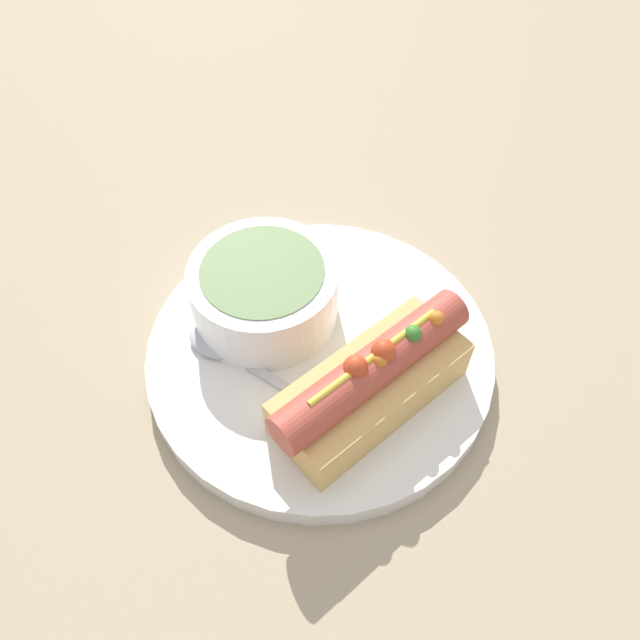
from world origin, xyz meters
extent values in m
plane|color=tan|center=(0.00, 0.00, 0.00)|extent=(4.00, 4.00, 0.00)
cylinder|color=white|center=(0.00, 0.00, 0.01)|extent=(0.27, 0.27, 0.02)
cube|color=#DBAD60|center=(-0.01, -0.06, 0.04)|extent=(0.15, 0.06, 0.04)
cylinder|color=#B24738|center=(-0.01, -0.06, 0.06)|extent=(0.16, 0.03, 0.03)
sphere|color=orange|center=(0.05, -0.07, 0.08)|extent=(0.01, 0.01, 0.01)
sphere|color=#387A28|center=(0.03, -0.07, 0.08)|extent=(0.01, 0.01, 0.01)
sphere|color=#518C2D|center=(0.00, -0.06, 0.08)|extent=(0.02, 0.02, 0.02)
sphere|color=#C63F1E|center=(-0.02, -0.06, 0.08)|extent=(0.02, 0.02, 0.02)
sphere|color=#C63F1E|center=(0.00, -0.06, 0.08)|extent=(0.02, 0.02, 0.02)
sphere|color=orange|center=(-0.01, -0.07, 0.08)|extent=(0.01, 0.01, 0.01)
cylinder|color=gold|center=(-0.01, -0.06, 0.08)|extent=(0.11, 0.01, 0.01)
cylinder|color=white|center=(-0.01, 0.05, 0.04)|extent=(0.12, 0.12, 0.05)
cylinder|color=#66844C|center=(-0.01, 0.05, 0.06)|extent=(0.10, 0.10, 0.01)
cube|color=#B7B7BC|center=(-0.04, -0.02, 0.02)|extent=(0.03, 0.11, 0.00)
ellipsoid|color=#B7B7BC|center=(-0.06, 0.06, 0.02)|extent=(0.04, 0.05, 0.01)
camera|label=1|loc=(-0.19, -0.21, 0.42)|focal=35.00mm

